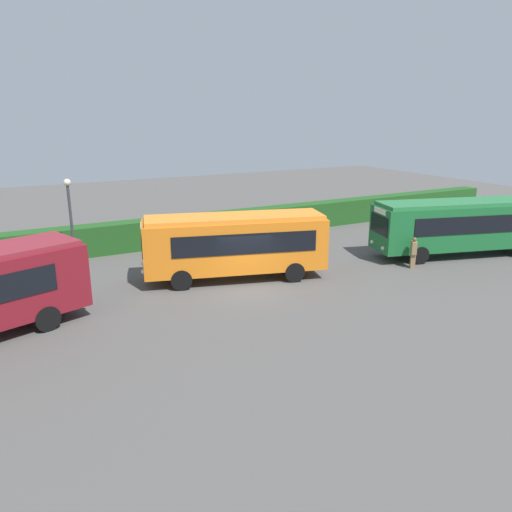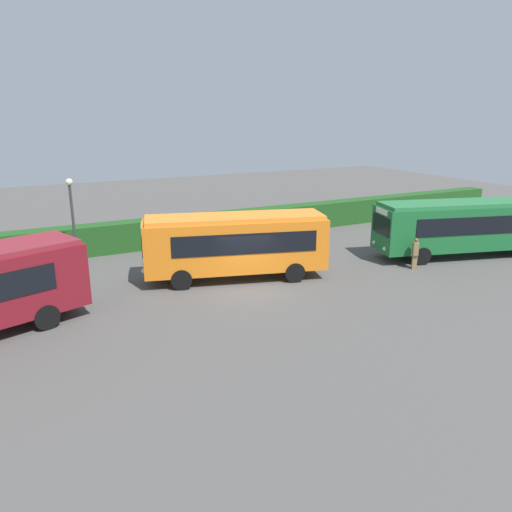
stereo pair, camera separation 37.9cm
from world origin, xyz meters
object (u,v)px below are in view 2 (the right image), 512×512
at_px(bus_orange, 235,243).
at_px(person_center, 415,253).
at_px(lamppost, 72,213).
at_px(person_right, 425,225).
at_px(bus_green, 465,225).

height_order(bus_orange, person_center, bus_orange).
distance_m(person_center, lamppost, 18.11).
bearing_deg(person_right, bus_orange, -117.07).
height_order(person_center, person_right, person_right).
bearing_deg(person_right, bus_green, -44.93).
height_order(bus_green, person_center, bus_green).
distance_m(person_center, person_right, 6.75).
distance_m(bus_green, person_right, 3.96).
xyz_separation_m(person_center, lamppost, (-16.06, 8.07, 2.21)).
bearing_deg(bus_orange, person_right, -158.23).
bearing_deg(bus_green, person_right, -86.11).
relative_size(bus_green, person_center, 6.32).
height_order(bus_orange, bus_green, bus_orange).
height_order(bus_orange, person_right, bus_orange).
bearing_deg(bus_orange, person_center, 178.46).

